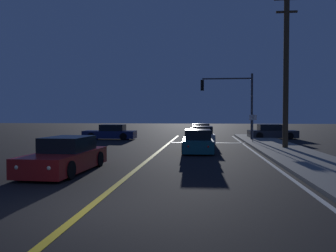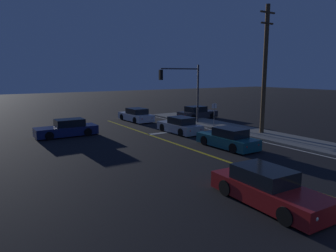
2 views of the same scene
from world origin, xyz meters
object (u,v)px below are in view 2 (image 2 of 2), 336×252
car_lead_oncoming_charcoal (197,113)px  car_following_oncoming_teal (228,139)px  car_side_waiting_silver (180,126)px  street_sign_corner (214,111)px  utility_pole_right (265,70)px  traffic_signal_near_right (184,85)px  car_far_approaching_red (268,189)px  car_parked_curb_white (136,115)px  car_mid_block_navy (67,129)px

car_lead_oncoming_charcoal → car_following_oncoming_teal: same height
car_following_oncoming_teal → car_lead_oncoming_charcoal: bearing=59.0°
car_side_waiting_silver → street_sign_corner: 3.96m
utility_pole_right → traffic_signal_near_right: bearing=110.9°
car_far_approaching_red → car_lead_oncoming_charcoal: (11.59, 19.36, -0.00)m
traffic_signal_near_right → street_sign_corner: bearing=114.8°
street_sign_corner → traffic_signal_near_right: bearing=114.8°
car_side_waiting_silver → street_sign_corner: street_sign_corner is taller
utility_pole_right → car_far_approaching_red: bearing=-138.1°
utility_pole_right → car_parked_curb_white: bearing=114.7°
car_far_approaching_red → utility_pole_right: size_ratio=0.48×
car_far_approaching_red → car_side_waiting_silver: same height
car_lead_oncoming_charcoal → car_mid_block_navy: bearing=-83.2°
car_parked_curb_white → car_following_oncoming_teal: size_ratio=1.04×
traffic_signal_near_right → car_lead_oncoming_charcoal: bearing=-142.4°
car_mid_block_navy → traffic_signal_near_right: size_ratio=0.83×
street_sign_corner → utility_pole_right: bearing=-71.8°
car_mid_block_navy → street_sign_corner: (12.10, -3.39, 0.95)m
car_mid_block_navy → traffic_signal_near_right: bearing=-93.1°
traffic_signal_near_right → street_sign_corner: traffic_signal_near_right is taller
car_far_approaching_red → car_parked_curb_white: (5.02, 21.17, -0.00)m
car_mid_block_navy → car_following_oncoming_teal: bearing=-140.0°
traffic_signal_near_right → utility_pole_right: bearing=110.9°
car_lead_oncoming_charcoal → utility_pole_right: utility_pole_right is taller
car_lead_oncoming_charcoal → car_parked_curb_white: 6.80m
car_mid_block_navy → street_sign_corner: street_sign_corner is taller
car_mid_block_navy → car_parked_curb_white: (8.08, 4.16, 0.00)m
car_far_approaching_red → traffic_signal_near_right: 18.45m
car_far_approaching_red → car_mid_block_navy: 17.28m
car_mid_block_navy → car_parked_curb_white: size_ratio=1.02×
car_far_approaching_red → car_mid_block_navy: bearing=-78.0°
car_side_waiting_silver → utility_pole_right: utility_pole_right is taller
car_parked_curb_white → street_sign_corner: street_sign_corner is taller
car_parked_curb_white → car_far_approaching_red: bearing=-106.2°
car_parked_curb_white → car_side_waiting_silver: 7.74m
car_following_oncoming_teal → traffic_signal_near_right: size_ratio=0.78×
traffic_signal_near_right → street_sign_corner: (1.29, -2.80, -2.30)m
car_following_oncoming_teal → utility_pole_right: bearing=17.5°
car_side_waiting_silver → traffic_signal_near_right: bearing=47.5°
car_far_approaching_red → traffic_signal_near_right: size_ratio=0.84×
traffic_signal_near_right → car_side_waiting_silver: bearing=49.5°
car_lead_oncoming_charcoal → car_side_waiting_silver: bearing=-49.4°
car_lead_oncoming_charcoal → car_following_oncoming_teal: size_ratio=1.00×
car_following_oncoming_teal → traffic_signal_near_right: traffic_signal_near_right is taller
car_mid_block_navy → car_far_approaching_red: bearing=-169.8°
car_far_approaching_red → car_following_oncoming_teal: size_ratio=1.08×
car_following_oncoming_teal → traffic_signal_near_right: (2.80, 8.98, 3.25)m
car_lead_oncoming_charcoal → car_mid_block_navy: 14.83m
car_lead_oncoming_charcoal → street_sign_corner: bearing=-26.1°
car_mid_block_navy → utility_pole_right: bearing=-119.5°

